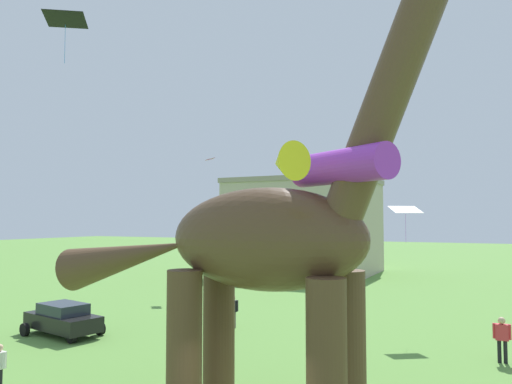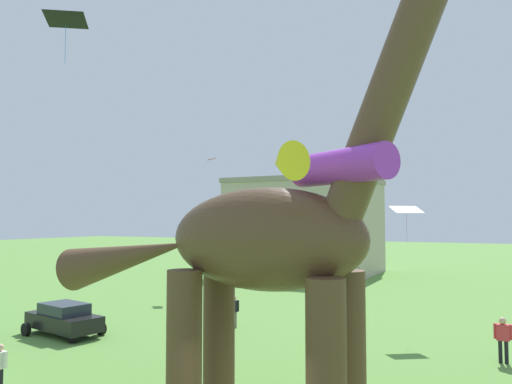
{
  "view_description": "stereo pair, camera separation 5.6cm",
  "coord_description": "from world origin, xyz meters",
  "views": [
    {
      "loc": [
        5.62,
        -9.8,
        5.6
      ],
      "look_at": [
        -0.7,
        3.14,
        6.43
      ],
      "focal_mm": 34.21,
      "sensor_mm": 36.0,
      "label": 1
    },
    {
      "loc": [
        5.67,
        -9.77,
        5.6
      ],
      "look_at": [
        -0.7,
        3.14,
        6.43
      ],
      "focal_mm": 34.21,
      "sensor_mm": 36.0,
      "label": 2
    }
  ],
  "objects": [
    {
      "name": "person_watching_child",
      "position": [
        -6.75,
        12.77,
        1.02
      ],
      "size": [
        0.63,
        0.28,
        1.68
      ],
      "rotation": [
        0.0,
        0.0,
        4.21
      ],
      "color": "#6B6056",
      "rests_on": "ground_plane"
    },
    {
      "name": "kite_trailing",
      "position": [
        1.93,
        1.94,
        6.97
      ],
      "size": [
        3.17,
        3.3,
        0.93
      ],
      "color": "purple"
    },
    {
      "name": "kite_mid_center",
      "position": [
        1.52,
        16.16,
        6.14
      ],
      "size": [
        1.83,
        1.71,
        1.91
      ],
      "color": "white"
    },
    {
      "name": "person_vendor_side",
      "position": [
        5.78,
        11.94,
        1.08
      ],
      "size": [
        0.67,
        0.29,
        1.78
      ],
      "rotation": [
        0.0,
        0.0,
        1.7
      ],
      "color": "black",
      "rests_on": "ground_plane"
    },
    {
      "name": "dinosaur_sculpture",
      "position": [
        -0.13,
        2.43,
        5.08
      ],
      "size": [
        13.44,
        2.85,
        14.05
      ],
      "rotation": [
        0.0,
        0.0,
        -0.28
      ],
      "color": "#513823",
      "rests_on": "ground_plane"
    },
    {
      "name": "kite_apex",
      "position": [
        -15.21,
        24.23,
        10.6
      ],
      "size": [
        1.15,
        1.17,
        0.2
      ],
      "color": "pink"
    },
    {
      "name": "kite_drifting",
      "position": [
        -6.54,
        1.21,
        12.01
      ],
      "size": [
        1.56,
        1.48,
        1.54
      ],
      "color": "black"
    },
    {
      "name": "background_building_block",
      "position": [
        -12.78,
        39.77,
        5.0
      ],
      "size": [
        14.78,
        11.81,
        9.99
      ],
      "color": "#B7A893",
      "rests_on": "ground_plane"
    },
    {
      "name": "parked_sedan_left",
      "position": [
        -13.36,
        7.64,
        0.81
      ],
      "size": [
        4.47,
        2.59,
        1.55
      ],
      "rotation": [
        0.0,
        0.0,
        -0.2
      ],
      "color": "black",
      "rests_on": "ground_plane"
    }
  ]
}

